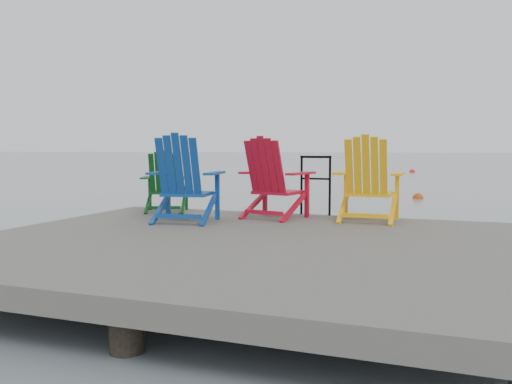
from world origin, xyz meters
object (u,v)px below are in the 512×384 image
(chair_blue, at_px, (184,179))
(buoy_b, at_px, (412,172))
(chair_green, at_px, (166,182))
(buoy_a, at_px, (418,198))
(chair_red, at_px, (273,179))
(chair_yellow, at_px, (368,180))
(handrail, at_px, (316,179))

(chair_blue, relative_size, buoy_b, 3.03)
(chair_green, distance_m, buoy_a, 10.11)
(chair_red, xyz_separation_m, chair_yellow, (1.33, 0.13, 0.01))
(chair_blue, bearing_deg, chair_green, 121.07)
(chair_green, distance_m, buoy_b, 28.31)
(buoy_b, bearing_deg, chair_yellow, -86.82)
(chair_red, xyz_separation_m, buoy_b, (-0.24, 28.40, -1.07))
(chair_red, relative_size, buoy_a, 3.53)
(handrail, height_order, chair_green, chair_green)
(chair_blue, relative_size, chair_yellow, 1.01)
(chair_green, distance_m, chair_red, 1.85)
(chair_yellow, height_order, buoy_b, chair_yellow)
(buoy_b, bearing_deg, chair_blue, -91.49)
(buoy_b, bearing_deg, chair_green, -93.25)
(chair_red, distance_m, buoy_b, 28.42)
(chair_yellow, bearing_deg, handrail, 148.27)
(chair_green, distance_m, chair_yellow, 3.18)
(handrail, relative_size, chair_yellow, 0.78)
(chair_red, xyz_separation_m, buoy_a, (1.37, 9.68, -1.07))
(handrail, bearing_deg, chair_green, -168.32)
(chair_green, relative_size, chair_yellow, 0.82)
(buoy_a, height_order, buoy_b, buoy_b)
(buoy_a, relative_size, buoy_b, 0.84)
(handrail, bearing_deg, chair_red, -126.74)
(chair_yellow, distance_m, buoy_a, 9.62)
(chair_yellow, xyz_separation_m, buoy_b, (-1.57, 28.28, -1.08))
(handrail, relative_size, chair_blue, 0.77)
(chair_green, height_order, buoy_a, chair_green)
(handrail, distance_m, chair_blue, 2.06)
(chair_green, distance_m, chair_blue, 1.29)
(handrail, bearing_deg, buoy_b, 91.46)
(chair_red, bearing_deg, handrail, 64.87)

